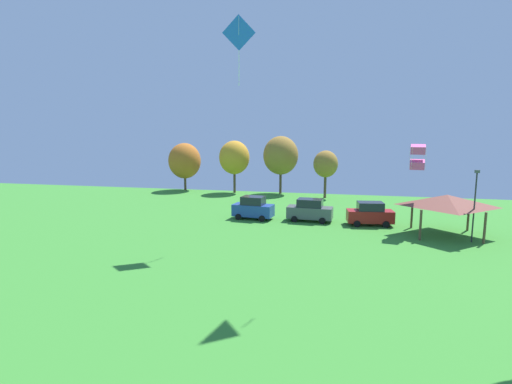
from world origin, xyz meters
TOP-DOWN VIEW (x-y plane):
  - kite_flying_2 at (8.60, 39.10)m, footprint 1.42×1.51m
  - kite_flying_3 at (-6.23, 33.69)m, footprint 2.69×0.70m
  - parked_car_leftmost at (-6.81, 41.29)m, footprint 4.34×2.43m
  - parked_car_second_from_left at (-0.96, 41.50)m, footprint 4.64×2.29m
  - parked_car_third_from_left at (4.88, 41.00)m, footprint 4.55×2.44m
  - park_pavilion at (11.11, 38.53)m, footprint 6.33×5.77m
  - light_post_1 at (12.75, 36.62)m, footprint 0.36×0.20m
  - treeline_tree_0 at (-21.71, 59.14)m, footprint 4.95×4.95m
  - treeline_tree_1 at (-13.53, 58.27)m, footprint 4.48×4.48m
  - treeline_tree_2 at (-6.73, 58.91)m, footprint 5.07×5.07m
  - treeline_tree_3 at (-0.17, 56.44)m, footprint 3.31×3.31m

SIDE VIEW (x-z plane):
  - parked_car_third_from_left at x=4.88m, z-range -0.01..2.27m
  - parked_car_second_from_left at x=-0.96m, z-range -0.01..2.28m
  - parked_car_leftmost at x=-6.81m, z-range -0.02..2.36m
  - park_pavilion at x=11.11m, z-range 1.28..4.88m
  - light_post_1 at x=12.75m, z-range 0.40..6.36m
  - treeline_tree_0 at x=-21.71m, z-range 0.91..8.18m
  - treeline_tree_3 at x=-0.17m, z-range 1.39..7.87m
  - treeline_tree_1 at x=-13.53m, z-range 1.37..9.06m
  - treeline_tree_2 at x=-6.73m, z-range 1.39..9.76m
  - kite_flying_2 at x=8.60m, z-range 5.69..7.92m
  - kite_flying_3 at x=-6.23m, z-range 13.92..19.32m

